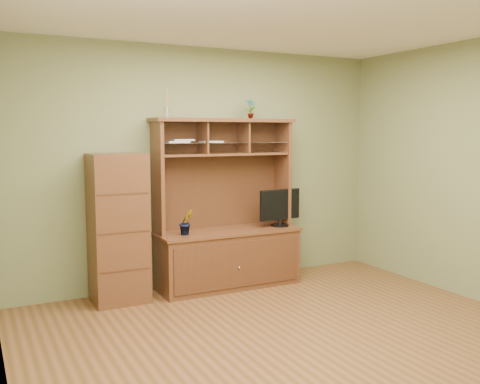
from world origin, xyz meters
TOP-DOWN VIEW (x-y plane):
  - room at (0.00, 0.00)m, footprint 4.54×4.04m
  - media_hutch at (0.16, 1.73)m, footprint 1.66×0.61m
  - monitor at (0.81, 1.65)m, footprint 0.55×0.21m
  - orchid_plant at (-0.36, 1.65)m, footprint 0.16×0.13m
  - top_plant at (0.50, 1.80)m, footprint 0.13×0.09m
  - reed_diffuser at (-0.50, 1.80)m, footprint 0.06×0.06m
  - magazines at (-0.24, 1.80)m, footprint 0.64×0.20m
  - side_cabinet at (-1.08, 1.73)m, footprint 0.55×0.50m

SIDE VIEW (x-z plane):
  - media_hutch at x=0.16m, z-range -0.43..1.47m
  - side_cabinet at x=-1.08m, z-range 0.00..1.53m
  - orchid_plant at x=-0.36m, z-range 0.65..0.93m
  - monitor at x=0.81m, z-range 0.66..1.09m
  - room at x=0.00m, z-range -0.02..2.72m
  - magazines at x=-0.24m, z-range 1.63..1.67m
  - top_plant at x=0.50m, z-range 1.90..2.13m
  - reed_diffuser at x=-0.50m, z-range 1.87..2.18m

